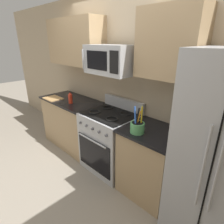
# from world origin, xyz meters

# --- Properties ---
(ground_plane) EXTENTS (16.00, 16.00, 0.00)m
(ground_plane) POSITION_xyz_m (0.00, 0.00, 0.00)
(ground_plane) COLOR gray
(wall_back) EXTENTS (8.00, 0.10, 2.60)m
(wall_back) POSITION_xyz_m (0.00, 1.06, 1.30)
(wall_back) COLOR tan
(wall_back) RESTS_ON ground
(counter_left) EXTENTS (1.22, 0.65, 0.91)m
(counter_left) POSITION_xyz_m (-1.00, 0.66, 0.46)
(counter_left) COLOR tan
(counter_left) RESTS_ON ground
(range_oven) EXTENTS (0.76, 0.69, 1.09)m
(range_oven) POSITION_xyz_m (-0.00, 0.67, 0.47)
(range_oven) COLOR #B2B5BA
(range_oven) RESTS_ON ground
(counter_right) EXTENTS (0.71, 0.65, 0.91)m
(counter_right) POSITION_xyz_m (0.75, 0.66, 0.46)
(counter_right) COLOR tan
(counter_right) RESTS_ON ground
(refrigerator) EXTENTS (0.77, 0.76, 1.88)m
(refrigerator) POSITION_xyz_m (1.51, 0.65, 0.94)
(refrigerator) COLOR #B2B5BA
(refrigerator) RESTS_ON ground
(microwave) EXTENTS (0.69, 0.44, 0.37)m
(microwave) POSITION_xyz_m (-0.00, 0.69, 1.68)
(microwave) COLOR #B2B5BA
(upper_cabinets_left) EXTENTS (1.21, 0.34, 0.74)m
(upper_cabinets_left) POSITION_xyz_m (-1.01, 0.84, 1.89)
(upper_cabinets_left) COLOR tan
(upper_cabinets_right) EXTENTS (0.70, 0.34, 0.74)m
(upper_cabinets_right) POSITION_xyz_m (0.75, 0.84, 1.89)
(upper_cabinets_right) COLOR tan
(utensil_crock) EXTENTS (0.17, 0.17, 0.33)m
(utensil_crock) POSITION_xyz_m (0.63, 0.49, 0.98)
(utensil_crock) COLOR #59AD66
(utensil_crock) RESTS_ON counter_right
(cutting_board) EXTENTS (0.33, 0.26, 0.02)m
(cutting_board) POSITION_xyz_m (-1.28, 0.46, 0.92)
(cutting_board) COLOR tan
(cutting_board) RESTS_ON counter_left
(bottle_hot_sauce) EXTENTS (0.07, 0.07, 0.21)m
(bottle_hot_sauce) POSITION_xyz_m (-0.83, 0.55, 1.01)
(bottle_hot_sauce) COLOR red
(bottle_hot_sauce) RESTS_ON counter_left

